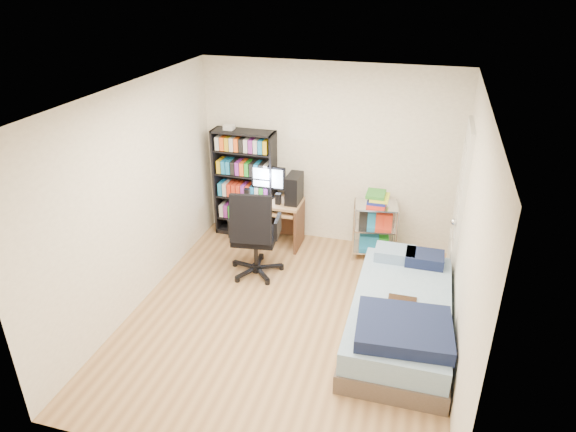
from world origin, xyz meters
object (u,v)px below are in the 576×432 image
(media_shelf, at_px, (245,183))
(computer_desk, at_px, (277,204))
(office_chair, at_px, (255,248))
(bed, at_px, (401,316))

(media_shelf, height_order, computer_desk, media_shelf)
(office_chair, bearing_deg, media_shelf, 108.08)
(office_chair, bearing_deg, computer_desk, 81.34)
(office_chair, xyz_separation_m, bed, (1.88, -0.76, -0.12))
(media_shelf, bearing_deg, bed, -37.16)
(media_shelf, distance_m, computer_desk, 0.57)
(media_shelf, relative_size, computer_desk, 1.45)
(media_shelf, xyz_separation_m, computer_desk, (0.52, -0.15, -0.20))
(computer_desk, bearing_deg, bed, -41.56)
(media_shelf, distance_m, bed, 3.03)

